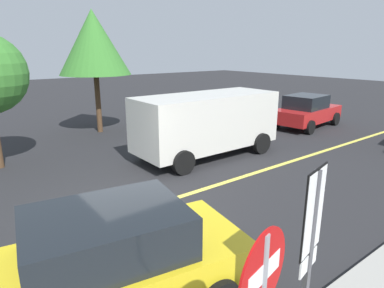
{
  "coord_description": "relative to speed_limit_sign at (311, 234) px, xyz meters",
  "views": [
    {
      "loc": [
        -3.35,
        -6.52,
        3.69
      ],
      "look_at": [
        2.22,
        0.72,
        1.1
      ],
      "focal_mm": 31.34,
      "sensor_mm": 36.0,
      "label": 1
    }
  ],
  "objects": [
    {
      "name": "ground_plane",
      "position": [
        0.36,
        4.75,
        -1.76
      ],
      "size": [
        80.0,
        80.0,
        0.0
      ],
      "primitive_type": "plane",
      "color": "#262628"
    },
    {
      "name": "tree_centre_verge",
      "position": [
        2.87,
        12.85,
        2.2
      ],
      "size": [
        3.09,
        3.09,
        5.36
      ],
      "color": "#513823",
      "rests_on": "ground_plane"
    },
    {
      "name": "lane_marking_centre",
      "position": [
        3.36,
        4.75,
        -1.76
      ],
      "size": [
        28.0,
        0.16,
        0.01
      ],
      "primitive_type": "cube",
      "color": "#E0D14C"
    },
    {
      "name": "car_red_approaching",
      "position": [
        11.34,
        7.65,
        -0.97
      ],
      "size": [
        4.13,
        2.34,
        1.57
      ],
      "color": "red",
      "rests_on": "ground_plane"
    },
    {
      "name": "car_yellow_far_lane",
      "position": [
        -1.59,
        2.2,
        -0.96
      ],
      "size": [
        4.69,
        2.55,
        1.59
      ],
      "color": "gold",
      "rests_on": "ground_plane"
    },
    {
      "name": "speed_limit_sign",
      "position": [
        0.0,
        0.0,
        0.0
      ],
      "size": [
        0.53,
        0.13,
        2.52
      ],
      "color": "#4C4C51",
      "rests_on": "ground_plane"
    },
    {
      "name": "white_van",
      "position": [
        4.47,
        7.05,
        -0.5
      ],
      "size": [
        5.2,
        2.26,
        2.2
      ],
      "color": "silver",
      "rests_on": "ground_plane"
    }
  ]
}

